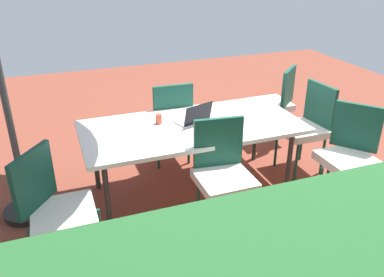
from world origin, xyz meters
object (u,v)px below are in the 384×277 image
(laptop, at_px, (194,118))
(cup, at_px, (159,119))
(chair_north, at_px, (223,171))
(chair_west, at_px, (307,124))
(dining_table, at_px, (192,129))
(chair_south, at_px, (170,118))
(chair_southwest, at_px, (275,101))
(chair_northwest, at_px, (350,152))
(chair_northeast, at_px, (55,206))

(laptop, relative_size, cup, 3.87)
(chair_north, bearing_deg, chair_west, 32.26)
(dining_table, distance_m, chair_south, 0.67)
(chair_southwest, bearing_deg, chair_south, -38.87)
(chair_southwest, xyz_separation_m, cup, (1.67, 0.59, 0.22))
(chair_southwest, relative_size, chair_northwest, 1.00)
(chair_north, height_order, laptop, chair_north)
(chair_west, height_order, chair_northwest, same)
(dining_table, xyz_separation_m, laptop, (-0.04, -0.05, 0.09))
(chair_northwest, relative_size, chair_south, 1.00)
(chair_northeast, height_order, chair_south, same)
(chair_south, distance_m, laptop, 0.65)
(chair_southwest, xyz_separation_m, chair_northwest, (0.07, 1.47, 0.00))
(chair_north, bearing_deg, chair_northeast, -171.05)
(dining_table, relative_size, chair_south, 2.17)
(chair_southwest, bearing_deg, chair_north, 3.64)
(chair_northeast, bearing_deg, chair_northwest, -54.37)
(dining_table, distance_m, laptop, 0.11)
(dining_table, distance_m, chair_northeast, 1.51)
(dining_table, height_order, chair_southwest, chair_southwest)
(dining_table, bearing_deg, chair_south, -88.22)
(chair_south, distance_m, cup, 0.62)
(chair_southwest, xyz_separation_m, chair_northeast, (2.71, 1.42, 0.00))
(chair_northeast, distance_m, cup, 1.35)
(chair_west, relative_size, cup, 9.96)
(laptop, xyz_separation_m, cup, (0.33, -0.10, 0.00))
(chair_south, bearing_deg, laptop, 97.48)
(dining_table, distance_m, chair_southwest, 1.57)
(chair_west, bearing_deg, chair_southwest, 171.06)
(chair_north, bearing_deg, chair_southwest, 52.51)
(chair_west, relative_size, chair_south, 1.00)
(dining_table, relative_size, chair_northeast, 2.17)
(chair_northwest, height_order, laptop, chair_northwest)
(chair_north, xyz_separation_m, cup, (0.34, -0.78, 0.22))
(chair_northwest, bearing_deg, cup, -157.75)
(dining_table, xyz_separation_m, chair_northeast, (1.33, 0.69, -0.13))
(laptop, bearing_deg, chair_northeast, 9.78)
(dining_table, bearing_deg, chair_west, 178.83)
(chair_north, distance_m, chair_south, 1.29)
(chair_northwest, distance_m, cup, 1.84)
(cup, bearing_deg, chair_southwest, -160.67)
(chair_southwest, distance_m, cup, 1.79)
(cup, bearing_deg, chair_west, 173.91)
(chair_southwest, height_order, chair_north, same)
(chair_northwest, height_order, chair_south, same)
(chair_north, relative_size, chair_northeast, 1.00)
(cup, bearing_deg, chair_south, -118.06)
(chair_southwest, bearing_deg, chair_northwest, 45.06)
(chair_west, height_order, laptop, chair_west)
(chair_northwest, bearing_deg, dining_table, -158.26)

